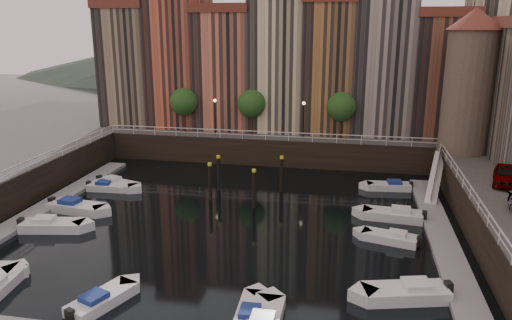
% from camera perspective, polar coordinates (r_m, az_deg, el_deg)
% --- Properties ---
extents(ground, '(200.00, 200.00, 0.00)m').
position_cam_1_polar(ground, '(40.66, -2.96, -6.92)').
color(ground, black).
rests_on(ground, ground).
extents(quay_far, '(80.00, 20.00, 3.00)m').
position_cam_1_polar(quay_far, '(64.64, 2.64, 2.99)').
color(quay_far, black).
rests_on(quay_far, ground).
extents(dock_left, '(2.00, 28.00, 0.35)m').
position_cam_1_polar(dock_left, '(46.27, -23.22, -5.15)').
color(dock_left, gray).
rests_on(dock_left, ground).
extents(dock_right, '(2.00, 28.00, 0.35)m').
position_cam_1_polar(dock_right, '(39.19, 20.56, -8.57)').
color(dock_right, gray).
rests_on(dock_right, ground).
extents(mountains, '(145.00, 100.00, 18.00)m').
position_cam_1_polar(mountains, '(146.80, 8.41, 12.40)').
color(mountains, '#2D382D').
rests_on(mountains, ground).
extents(far_terrace, '(48.70, 10.30, 17.50)m').
position_cam_1_polar(far_terrace, '(60.38, 5.55, 11.13)').
color(far_terrace, '#91795C').
rests_on(far_terrace, quay_far).
extents(corner_tower, '(5.20, 5.20, 13.80)m').
position_cam_1_polar(corner_tower, '(52.28, 23.18, 8.46)').
color(corner_tower, '#6B5B4C').
rests_on(corner_tower, quay_right).
extents(promenade_trees, '(21.20, 3.20, 5.20)m').
position_cam_1_polar(promenade_trees, '(56.35, 0.15, 6.41)').
color(promenade_trees, black).
rests_on(promenade_trees, quay_far).
extents(street_lamps, '(10.36, 0.36, 4.18)m').
position_cam_1_polar(street_lamps, '(55.44, 0.29, 5.54)').
color(street_lamps, black).
rests_on(street_lamps, quay_far).
extents(railings, '(36.08, 34.04, 0.52)m').
position_cam_1_polar(railings, '(43.93, -1.48, 0.04)').
color(railings, white).
rests_on(railings, ground).
extents(gangway, '(2.78, 8.32, 3.73)m').
position_cam_1_polar(gangway, '(48.98, 19.86, -1.54)').
color(gangway, white).
rests_on(gangway, ground).
extents(mooring_pilings, '(6.29, 5.06, 3.78)m').
position_cam_1_polar(mooring_pilings, '(45.29, -1.71, -2.30)').
color(mooring_pilings, black).
rests_on(mooring_pilings, ground).
extents(boat_left_1, '(5.13, 2.65, 1.15)m').
position_cam_1_polar(boat_left_1, '(41.81, -22.35, -6.91)').
color(boat_left_1, silver).
rests_on(boat_left_1, ground).
extents(boat_left_2, '(5.28, 2.45, 1.19)m').
position_cam_1_polar(boat_left_2, '(44.98, -19.91, -5.08)').
color(boat_left_2, silver).
rests_on(boat_left_2, ground).
extents(boat_left_3, '(4.30, 1.75, 0.98)m').
position_cam_1_polar(boat_left_3, '(49.60, -16.52, -2.97)').
color(boat_left_3, silver).
rests_on(boat_left_3, ground).
extents(boat_left_4, '(4.92, 3.09, 1.11)m').
position_cam_1_polar(boat_left_4, '(50.07, -15.70, -2.68)').
color(boat_left_4, silver).
rests_on(boat_left_4, ground).
extents(boat_right_1, '(5.32, 3.07, 1.19)m').
position_cam_1_polar(boat_right_1, '(31.08, 16.89, -14.31)').
color(boat_right_1, silver).
rests_on(boat_right_1, ground).
extents(boat_right_2, '(4.32, 2.46, 0.97)m').
position_cam_1_polar(boat_right_2, '(38.06, 15.17, -8.57)').
color(boat_right_2, silver).
rests_on(boat_right_2, ground).
extents(boat_right_3, '(5.08, 2.22, 1.15)m').
position_cam_1_polar(boat_right_3, '(42.21, 15.49, -6.07)').
color(boat_right_3, silver).
rests_on(boat_right_3, ground).
extents(boat_right_4, '(4.38, 2.00, 0.99)m').
position_cam_1_polar(boat_right_4, '(49.46, 15.02, -2.90)').
color(boat_right_4, silver).
rests_on(boat_right_4, ground).
extents(boat_near_1, '(3.03, 4.54, 1.03)m').
position_cam_1_polar(boat_near_1, '(30.53, -17.29, -15.04)').
color(boat_near_1, silver).
rests_on(boat_near_1, ground).
extents(boat_near_2, '(1.68, 4.23, 0.96)m').
position_cam_1_polar(boat_near_2, '(28.15, -0.56, -17.13)').
color(boat_near_2, silver).
rests_on(boat_near_2, ground).
extents(car_a, '(2.93, 4.88, 1.55)m').
position_cam_1_polar(car_a, '(44.02, 26.65, -1.63)').
color(car_a, gray).
rests_on(car_a, quay_right).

